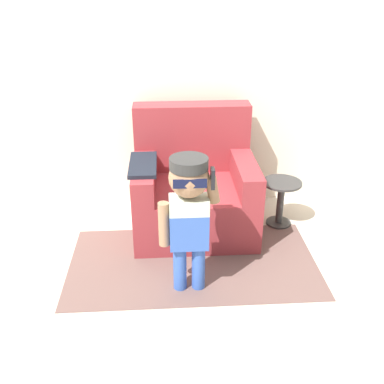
% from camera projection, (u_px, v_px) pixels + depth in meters
% --- Properties ---
extents(ground_plane, '(10.00, 10.00, 0.00)m').
position_uv_depth(ground_plane, '(170.00, 232.00, 3.79)').
color(ground_plane, beige).
extents(wall_back, '(10.00, 0.05, 2.60)m').
position_uv_depth(wall_back, '(165.00, 61.00, 3.76)').
color(wall_back, beige).
rests_on(wall_back, ground_plane).
extents(armchair, '(1.00, 0.88, 0.99)m').
position_uv_depth(armchair, '(194.00, 188.00, 3.75)').
color(armchair, maroon).
rests_on(armchair, ground_plane).
extents(person_child, '(0.40, 0.30, 0.97)m').
position_uv_depth(person_child, '(189.00, 205.00, 2.84)').
color(person_child, '#3356AD').
rests_on(person_child, ground_plane).
extents(side_table, '(0.33, 0.33, 0.40)m').
position_uv_depth(side_table, '(281.00, 199.00, 3.80)').
color(side_table, '#333333').
rests_on(side_table, ground_plane).
extents(rug, '(1.85, 1.01, 0.01)m').
position_uv_depth(rug, '(193.00, 262.00, 3.39)').
color(rug, brown).
rests_on(rug, ground_plane).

